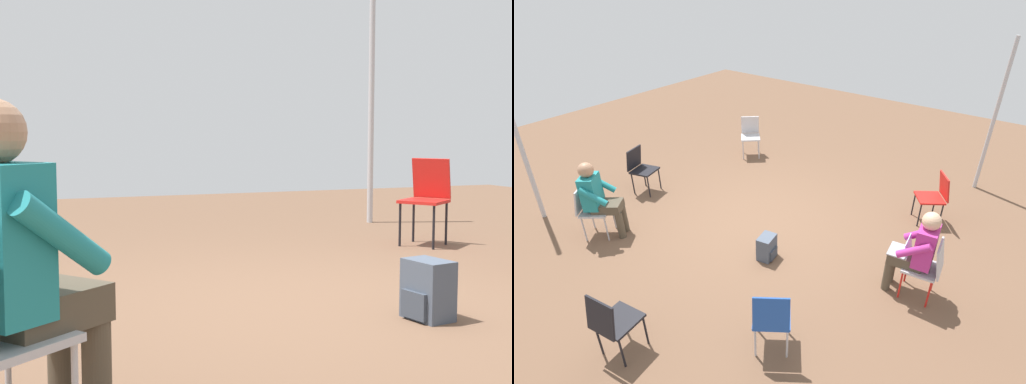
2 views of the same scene
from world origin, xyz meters
TOP-DOWN VIEW (x-y plane):
  - ground_plane at (0.00, 0.00)m, footprint 15.59×15.59m
  - chair_northeast at (2.19, 1.79)m, footprint 0.58×0.57m
  - person_in_teal at (-1.76, -1.62)m, footprint 0.63×0.63m
  - backpack_near_laptop_user at (0.60, -0.58)m, footprint 0.28×0.31m
  - tent_pole_near at (2.52, 3.46)m, footprint 0.07×0.07m

SIDE VIEW (x-z plane):
  - ground_plane at x=0.00m, z-range 0.00..0.00m
  - backpack_near_laptop_user at x=0.60m, z-range -0.02..0.34m
  - chair_northeast at x=2.19m, z-range 0.07..0.92m
  - person_in_teal at x=-1.76m, z-range 0.07..1.31m
  - tent_pole_near at x=2.52m, z-range 0.00..2.73m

